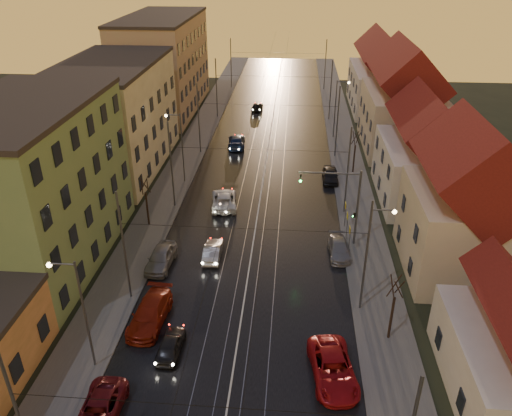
% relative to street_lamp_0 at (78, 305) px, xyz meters
% --- Properties ---
extents(ground, '(160.00, 160.00, 0.00)m').
position_rel_street_lamp_0_xyz_m(ground, '(9.10, -2.00, -4.89)').
color(ground, black).
rests_on(ground, ground).
extents(road, '(16.00, 120.00, 0.04)m').
position_rel_street_lamp_0_xyz_m(road, '(9.10, 38.00, -4.87)').
color(road, black).
rests_on(road, ground).
extents(sidewalk_left, '(4.00, 120.00, 0.15)m').
position_rel_street_lamp_0_xyz_m(sidewalk_left, '(-0.90, 38.00, -4.81)').
color(sidewalk_left, '#4C4C4C').
rests_on(sidewalk_left, ground).
extents(sidewalk_right, '(4.00, 120.00, 0.15)m').
position_rel_street_lamp_0_xyz_m(sidewalk_right, '(19.10, 38.00, -4.81)').
color(sidewalk_right, '#4C4C4C').
rests_on(sidewalk_right, ground).
extents(tram_rail_0, '(0.06, 120.00, 0.03)m').
position_rel_street_lamp_0_xyz_m(tram_rail_0, '(6.90, 38.00, -4.83)').
color(tram_rail_0, gray).
rests_on(tram_rail_0, road).
extents(tram_rail_1, '(0.06, 120.00, 0.03)m').
position_rel_street_lamp_0_xyz_m(tram_rail_1, '(8.33, 38.00, -4.83)').
color(tram_rail_1, gray).
rests_on(tram_rail_1, road).
extents(tram_rail_2, '(0.06, 120.00, 0.03)m').
position_rel_street_lamp_0_xyz_m(tram_rail_2, '(9.87, 38.00, -4.83)').
color(tram_rail_2, gray).
rests_on(tram_rail_2, road).
extents(tram_rail_3, '(0.06, 120.00, 0.03)m').
position_rel_street_lamp_0_xyz_m(tram_rail_3, '(11.30, 38.00, -4.83)').
color(tram_rail_3, gray).
rests_on(tram_rail_3, road).
extents(apartment_left_1, '(10.00, 18.00, 13.00)m').
position_rel_street_lamp_0_xyz_m(apartment_left_1, '(-8.40, 12.00, 1.61)').
color(apartment_left_1, '#648554').
rests_on(apartment_left_1, ground).
extents(apartment_left_2, '(10.00, 20.00, 12.00)m').
position_rel_street_lamp_0_xyz_m(apartment_left_2, '(-8.40, 32.00, 1.11)').
color(apartment_left_2, '#B5AE8C').
rests_on(apartment_left_2, ground).
extents(apartment_left_3, '(10.00, 24.00, 14.00)m').
position_rel_street_lamp_0_xyz_m(apartment_left_3, '(-8.40, 56.00, 2.11)').
color(apartment_left_3, tan).
rests_on(apartment_left_3, ground).
extents(house_right_1, '(8.67, 10.20, 10.80)m').
position_rel_street_lamp_0_xyz_m(house_right_1, '(26.10, 13.00, 0.56)').
color(house_right_1, beige).
rests_on(house_right_1, ground).
extents(house_right_2, '(9.18, 12.24, 9.20)m').
position_rel_street_lamp_0_xyz_m(house_right_2, '(26.10, 26.00, -0.24)').
color(house_right_2, silver).
rests_on(house_right_2, ground).
extents(house_right_3, '(9.18, 14.28, 11.50)m').
position_rel_street_lamp_0_xyz_m(house_right_3, '(26.10, 41.00, 0.92)').
color(house_right_3, beige).
rests_on(house_right_3, ground).
extents(house_right_4, '(9.18, 16.32, 10.00)m').
position_rel_street_lamp_0_xyz_m(house_right_4, '(26.10, 59.00, 0.16)').
color(house_right_4, silver).
rests_on(house_right_4, ground).
extents(catenary_pole_l_1, '(0.16, 0.16, 9.00)m').
position_rel_street_lamp_0_xyz_m(catenary_pole_l_1, '(0.50, 7.00, -0.39)').
color(catenary_pole_l_1, '#595B60').
rests_on(catenary_pole_l_1, ground).
extents(catenary_pole_r_1, '(0.16, 0.16, 9.00)m').
position_rel_street_lamp_0_xyz_m(catenary_pole_r_1, '(17.70, 7.00, -0.39)').
color(catenary_pole_r_1, '#595B60').
rests_on(catenary_pole_r_1, ground).
extents(catenary_pole_l_2, '(0.16, 0.16, 9.00)m').
position_rel_street_lamp_0_xyz_m(catenary_pole_l_2, '(0.50, 22.00, -0.39)').
color(catenary_pole_l_2, '#595B60').
rests_on(catenary_pole_l_2, ground).
extents(catenary_pole_r_2, '(0.16, 0.16, 9.00)m').
position_rel_street_lamp_0_xyz_m(catenary_pole_r_2, '(17.70, 22.00, -0.39)').
color(catenary_pole_r_2, '#595B60').
rests_on(catenary_pole_r_2, ground).
extents(catenary_pole_l_3, '(0.16, 0.16, 9.00)m').
position_rel_street_lamp_0_xyz_m(catenary_pole_l_3, '(0.50, 37.00, -0.39)').
color(catenary_pole_l_3, '#595B60').
rests_on(catenary_pole_l_3, ground).
extents(catenary_pole_r_3, '(0.16, 0.16, 9.00)m').
position_rel_street_lamp_0_xyz_m(catenary_pole_r_3, '(17.70, 37.00, -0.39)').
color(catenary_pole_r_3, '#595B60').
rests_on(catenary_pole_r_3, ground).
extents(catenary_pole_l_4, '(0.16, 0.16, 9.00)m').
position_rel_street_lamp_0_xyz_m(catenary_pole_l_4, '(0.50, 52.00, -0.39)').
color(catenary_pole_l_4, '#595B60').
rests_on(catenary_pole_l_4, ground).
extents(catenary_pole_r_4, '(0.16, 0.16, 9.00)m').
position_rel_street_lamp_0_xyz_m(catenary_pole_r_4, '(17.70, 52.00, -0.39)').
color(catenary_pole_r_4, '#595B60').
rests_on(catenary_pole_r_4, ground).
extents(catenary_pole_l_5, '(0.16, 0.16, 9.00)m').
position_rel_street_lamp_0_xyz_m(catenary_pole_l_5, '(0.50, 70.00, -0.39)').
color(catenary_pole_l_5, '#595B60').
rests_on(catenary_pole_l_5, ground).
extents(catenary_pole_r_5, '(0.16, 0.16, 9.00)m').
position_rel_street_lamp_0_xyz_m(catenary_pole_r_5, '(17.70, 70.00, -0.39)').
color(catenary_pole_r_5, '#595B60').
rests_on(catenary_pole_r_5, ground).
extents(street_lamp_0, '(1.75, 0.32, 8.00)m').
position_rel_street_lamp_0_xyz_m(street_lamp_0, '(0.00, 0.00, 0.00)').
color(street_lamp_0, '#595B60').
rests_on(street_lamp_0, ground).
extents(street_lamp_1, '(1.75, 0.32, 8.00)m').
position_rel_street_lamp_0_xyz_m(street_lamp_1, '(18.21, 8.00, 0.00)').
color(street_lamp_1, '#595B60').
rests_on(street_lamp_1, ground).
extents(street_lamp_2, '(1.75, 0.32, 8.00)m').
position_rel_street_lamp_0_xyz_m(street_lamp_2, '(0.00, 28.00, 0.00)').
color(street_lamp_2, '#595B60').
rests_on(street_lamp_2, ground).
extents(street_lamp_3, '(1.75, 0.32, 8.00)m').
position_rel_street_lamp_0_xyz_m(street_lamp_3, '(18.21, 44.00, 0.00)').
color(street_lamp_3, '#595B60').
rests_on(street_lamp_3, ground).
extents(traffic_light_mast, '(5.30, 0.32, 7.20)m').
position_rel_street_lamp_0_xyz_m(traffic_light_mast, '(17.10, 16.00, -0.29)').
color(traffic_light_mast, '#595B60').
rests_on(traffic_light_mast, ground).
extents(bare_tree_0, '(1.09, 1.09, 5.11)m').
position_rel_street_lamp_0_xyz_m(bare_tree_0, '(-1.09, 18.00, -2.40)').
color(bare_tree_0, black).
rests_on(bare_tree_0, ground).
extents(bare_tree_1, '(1.09, 1.09, 5.11)m').
position_rel_street_lamp_0_xyz_m(bare_tree_1, '(19.31, 4.00, -2.40)').
color(bare_tree_1, black).
rests_on(bare_tree_1, ground).
extents(bare_tree_2, '(1.09, 1.09, 5.11)m').
position_rel_street_lamp_0_xyz_m(bare_tree_2, '(19.51, 32.00, -2.40)').
color(bare_tree_2, black).
rests_on(bare_tree_2, ground).
extents(driving_car_0, '(1.54, 3.68, 1.24)m').
position_rel_street_lamp_0_xyz_m(driving_car_0, '(4.84, 1.63, -4.26)').
color(driving_car_0, black).
rests_on(driving_car_0, ground).
extents(driving_car_1, '(1.49, 4.00, 1.30)m').
position_rel_street_lamp_0_xyz_m(driving_car_1, '(5.86, 12.98, -4.23)').
color(driving_car_1, '#A9AAAF').
rests_on(driving_car_1, ground).
extents(driving_car_2, '(3.13, 5.57, 1.47)m').
position_rel_street_lamp_0_xyz_m(driving_car_2, '(5.55, 22.52, -4.15)').
color(driving_car_2, silver).
rests_on(driving_car_2, ground).
extents(driving_car_3, '(2.63, 5.48, 1.54)m').
position_rel_street_lamp_0_xyz_m(driving_car_3, '(4.91, 39.51, -4.12)').
color(driving_car_3, '#1A294E').
rests_on(driving_car_3, ground).
extents(driving_car_4, '(1.91, 3.94, 1.30)m').
position_rel_street_lamp_0_xyz_m(driving_car_4, '(6.38, 56.12, -4.24)').
color(driving_car_4, black).
rests_on(driving_car_4, ground).
extents(parked_left_1, '(2.24, 4.79, 1.33)m').
position_rel_street_lamp_0_xyz_m(parked_left_1, '(2.06, -3.92, -4.22)').
color(parked_left_1, '#590F16').
rests_on(parked_left_1, ground).
extents(parked_left_2, '(2.51, 5.52, 1.57)m').
position_rel_street_lamp_0_xyz_m(parked_left_2, '(2.73, 4.39, -4.10)').
color(parked_left_2, maroon).
rests_on(parked_left_2, ground).
extents(parked_left_3, '(2.07, 4.71, 1.58)m').
position_rel_street_lamp_0_xyz_m(parked_left_3, '(1.74, 11.44, -4.10)').
color(parked_left_3, '#949599').
rests_on(parked_left_3, ground).
extents(parked_right_0, '(3.27, 5.79, 1.53)m').
position_rel_street_lamp_0_xyz_m(parked_right_0, '(15.30, 0.23, -4.12)').
color(parked_right_0, '#A71016').
rests_on(parked_right_0, ground).
extents(parked_right_1, '(1.91, 4.32, 1.23)m').
position_rel_street_lamp_0_xyz_m(parked_right_1, '(16.64, 14.22, -4.27)').
color(parked_right_1, gray).
rests_on(parked_right_1, ground).
extents(parked_right_2, '(1.74, 4.30, 1.47)m').
position_rel_street_lamp_0_xyz_m(parked_right_2, '(16.70, 29.53, -4.15)').
color(parked_right_2, black).
rests_on(parked_right_2, ground).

